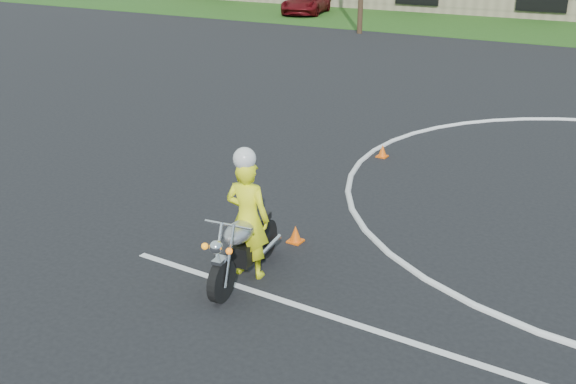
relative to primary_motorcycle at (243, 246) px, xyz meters
The scene contains 3 objects.
primary_motorcycle is the anchor object (origin of this frame).
rider_primary_grp 0.48m from the primary_motorcycle, 93.89° to the left, with size 0.75×0.55×2.08m.
pickup_grp 35.26m from the primary_motorcycle, 118.46° to the left, with size 3.64×5.58×1.43m.
Camera 1 is at (-0.03, -10.76, 4.90)m, focal length 40.00 mm.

